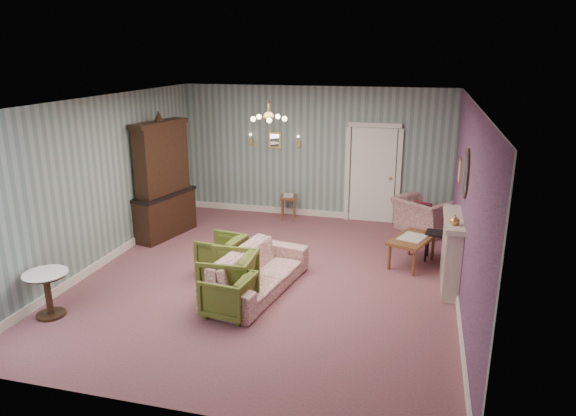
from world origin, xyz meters
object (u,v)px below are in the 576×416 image
(olive_chair_b, at_px, (228,273))
(olive_chair_c, at_px, (222,252))
(side_table_black, at_px, (435,246))
(pedestal_table, at_px, (48,294))
(sofa_chintz, at_px, (257,266))
(fireplace, at_px, (451,252))
(wingback_chair, at_px, (425,209))
(olive_chair_a, at_px, (229,293))
(dresser, at_px, (162,176))
(coffee_table, at_px, (412,251))

(olive_chair_b, xyz_separation_m, olive_chair_c, (-0.46, 0.90, -0.04))
(side_table_black, xyz_separation_m, pedestal_table, (-5.30, -3.49, 0.06))
(sofa_chintz, distance_m, fireplace, 3.06)
(wingback_chair, height_order, side_table_black, wingback_chair)
(olive_chair_a, height_order, wingback_chair, wingback_chair)
(sofa_chintz, height_order, dresser, dresser)
(olive_chair_c, xyz_separation_m, coffee_table, (3.11, 1.11, -0.09))
(olive_chair_b, distance_m, coffee_table, 3.33)
(wingback_chair, bearing_deg, side_table_black, 136.75)
(olive_chair_c, bearing_deg, olive_chair_b, 36.81)
(wingback_chair, height_order, dresser, dresser)
(coffee_table, xyz_separation_m, side_table_black, (0.40, 0.30, 0.01))
(olive_chair_a, height_order, pedestal_table, olive_chair_a)
(fireplace, distance_m, pedestal_table, 6.04)
(dresser, distance_m, fireplace, 5.65)
(fireplace, bearing_deg, side_table_black, 101.57)
(olive_chair_a, height_order, olive_chair_b, olive_chair_b)
(olive_chair_a, xyz_separation_m, side_table_black, (2.86, 2.81, -0.07))
(olive_chair_b, bearing_deg, pedestal_table, -64.63)
(olive_chair_c, bearing_deg, side_table_black, 121.32)
(olive_chair_a, relative_size, olive_chair_b, 0.86)
(sofa_chintz, distance_m, coffee_table, 2.85)
(dresser, height_order, pedestal_table, dresser)
(olive_chair_a, xyz_separation_m, olive_chair_b, (-0.19, 0.51, 0.06))
(sofa_chintz, xyz_separation_m, wingback_chair, (2.49, 3.56, 0.06))
(olive_chair_c, bearing_deg, sofa_chintz, 64.60)
(olive_chair_b, relative_size, pedestal_table, 1.18)
(olive_chair_a, distance_m, dresser, 3.85)
(olive_chair_a, distance_m, side_table_black, 4.01)
(dresser, bearing_deg, olive_chair_b, -32.65)
(fireplace, bearing_deg, olive_chair_a, -149.79)
(sofa_chintz, bearing_deg, wingback_chair, -25.58)
(olive_chair_c, relative_size, dresser, 0.28)
(wingback_chair, xyz_separation_m, side_table_black, (0.21, -1.58, -0.21))
(olive_chair_a, bearing_deg, coffee_table, 142.41)
(wingback_chair, bearing_deg, dresser, 56.21)
(coffee_table, relative_size, side_table_black, 1.87)
(olive_chair_c, xyz_separation_m, sofa_chintz, (0.82, -0.57, 0.08))
(olive_chair_b, distance_m, pedestal_table, 2.54)
(dresser, relative_size, pedestal_table, 3.70)
(side_table_black, bearing_deg, coffee_table, -143.61)
(wingback_chair, bearing_deg, olive_chair_c, 81.33)
(side_table_black, relative_size, pedestal_table, 0.81)
(olive_chair_a, relative_size, side_table_black, 1.26)
(fireplace, xyz_separation_m, coffee_table, (-0.61, 0.73, -0.32))
(olive_chair_c, xyz_separation_m, dresser, (-1.79, 1.43, 0.88))
(dresser, xyz_separation_m, coffee_table, (4.90, -0.32, -0.98))
(olive_chair_a, relative_size, pedestal_table, 1.02)
(olive_chair_b, bearing_deg, olive_chair_c, -155.09)
(sofa_chintz, relative_size, coffee_table, 2.18)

